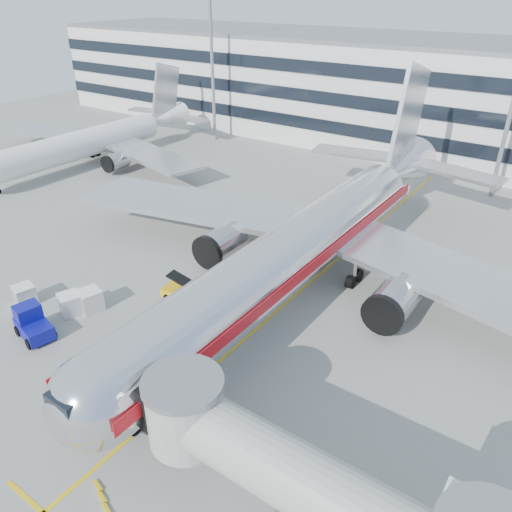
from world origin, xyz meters
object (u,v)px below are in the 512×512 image
Objects in this scene: cargo_container_left at (25,295)px; cargo_container_right at (71,304)px; ramp_worker at (147,337)px; main_jet at (310,240)px; cargo_container_front at (90,300)px; baggage_tug at (33,324)px; belt_loader at (189,294)px.

cargo_container_right reaches higher than cargo_container_left.
cargo_container_left is at bearing 156.30° from ramp_worker.
main_jet is at bearing 38.51° from ramp_worker.
ramp_worker reaches higher than cargo_container_right.
cargo_container_right is 1.03× the size of cargo_container_front.
baggage_tug is 3.32m from cargo_container_right.
ramp_worker reaches higher than cargo_container_front.
baggage_tug is 4.77m from cargo_container_left.
cargo_container_front is (-5.48, -5.32, 0.24)m from belt_loader.
main_jet is 24.55× the size of cargo_container_right.
cargo_container_left is 4.34m from cargo_container_right.
main_jet is at bearing 47.96° from cargo_container_right.
main_jet is 10.82m from belt_loader.
belt_loader is 2.37× the size of cargo_container_front.
cargo_container_front is at bearing -135.87° from belt_loader.
main_jet reaches higher than baggage_tug.
cargo_container_right is 7.92m from ramp_worker.
ramp_worker is at bearing 3.16° from cargo_container_right.
baggage_tug reaches higher than belt_loader.
main_jet is at bearing 49.70° from belt_loader.
main_jet is 14.57× the size of baggage_tug.
belt_loader reaches higher than cargo_container_front.
cargo_container_left is at bearing 154.31° from baggage_tug.
main_jet is 25.33× the size of cargo_container_front.
belt_loader is 2.64× the size of cargo_container_left.
main_jet is 27.18× the size of ramp_worker.
cargo_container_right is at bearing 92.27° from baggage_tug.
belt_loader is (-6.60, -7.78, -3.60)m from main_jet.
baggage_tug is at bearing -98.79° from cargo_container_front.
baggage_tug is 8.64m from ramp_worker.
cargo_container_front is at bearing 142.00° from ramp_worker.
belt_loader is at bearing 57.90° from baggage_tug.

